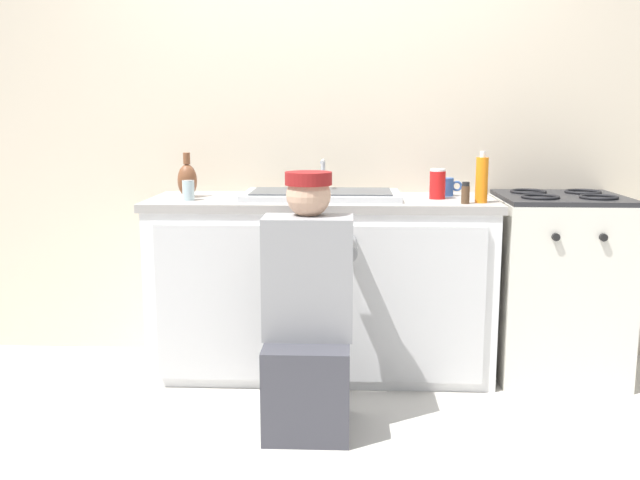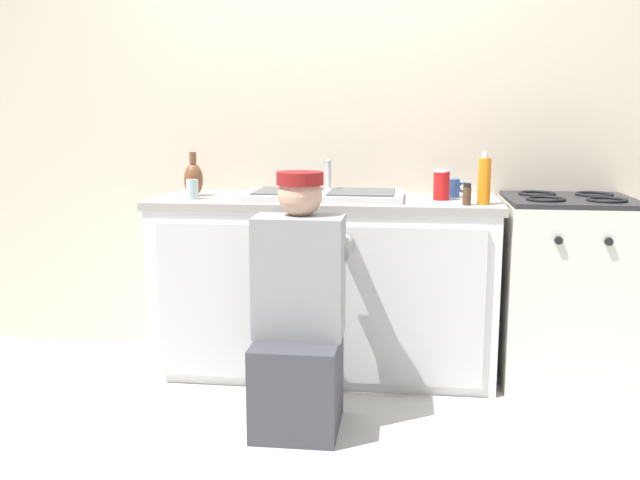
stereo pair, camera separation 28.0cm
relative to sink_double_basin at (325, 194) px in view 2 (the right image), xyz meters
The scene contains 13 objects.
ground_plane 0.99m from the sink_double_basin, 90.00° to the right, with size 12.00×12.00×0.00m, color beige.
back_wall 0.47m from the sink_double_basin, 90.00° to the left, with size 6.00×0.10×2.50m, color beige.
counter_cabinet 0.50m from the sink_double_basin, 90.00° to the right, with size 1.73×0.62×0.88m.
countertop 0.04m from the sink_double_basin, 90.00° to the right, with size 1.77×0.62×0.04m, color #9E9993.
sink_double_basin is the anchor object (origin of this frame).
stove_range 1.31m from the sink_double_basin, ahead, with size 0.63×0.62×0.95m.
plumber_person 0.85m from the sink_double_basin, 92.42° to the right, with size 0.42×0.61×1.10m.
soap_bottle_orange 0.81m from the sink_double_basin, 11.83° to the right, with size 0.06×0.06×0.25m.
soda_cup_red 0.59m from the sink_double_basin, ahead, with size 0.08×0.08×0.15m.
vase_decorative 0.70m from the sink_double_basin, behind, with size 0.10×0.10×0.23m.
water_glass 0.67m from the sink_double_basin, 169.33° to the right, with size 0.06×0.06×0.10m.
coffee_mug 0.66m from the sink_double_basin, 10.76° to the left, with size 0.13×0.08×0.09m.
spice_bottle_pepper 0.73m from the sink_double_basin, 16.14° to the right, with size 0.04×0.04×0.10m.
Camera 2 is at (0.43, -3.31, 1.34)m, focal length 40.00 mm.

